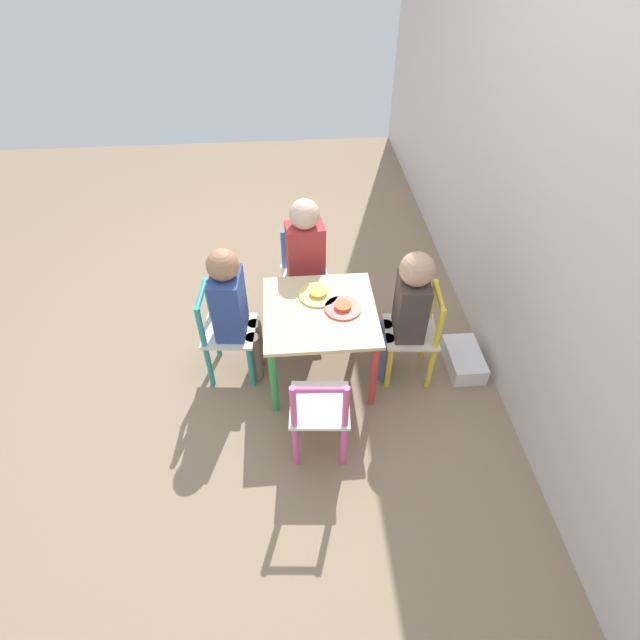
{
  "coord_description": "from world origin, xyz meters",
  "views": [
    {
      "loc": [
        1.79,
        -0.14,
        2.05
      ],
      "look_at": [
        0.0,
        0.0,
        0.37
      ],
      "focal_mm": 28.0,
      "sensor_mm": 36.0,
      "label": 1
    }
  ],
  "objects_px": {
    "chair_blue": "(305,277)",
    "chair_pink": "(320,412)",
    "kids_table": "(320,320)",
    "child_left": "(306,255)",
    "child_back": "(407,307)",
    "storage_bin": "(464,359)",
    "chair_yellow": "(415,335)",
    "plate_left": "(318,294)",
    "chair_teal": "(226,334)",
    "plate_back": "(343,308)",
    "child_front": "(233,306)"
  },
  "relations": [
    {
      "from": "chair_blue",
      "to": "chair_pink",
      "type": "distance_m",
      "value": 0.96
    },
    {
      "from": "kids_table",
      "to": "child_left",
      "type": "relative_size",
      "value": 0.69
    },
    {
      "from": "child_back",
      "to": "storage_bin",
      "type": "distance_m",
      "value": 0.55
    },
    {
      "from": "chair_yellow",
      "to": "chair_blue",
      "type": "xyz_separation_m",
      "value": [
        -0.52,
        -0.53,
        0.0
      ]
    },
    {
      "from": "child_back",
      "to": "storage_bin",
      "type": "height_order",
      "value": "child_back"
    },
    {
      "from": "storage_bin",
      "to": "child_left",
      "type": "bearing_deg",
      "value": -118.49
    },
    {
      "from": "kids_table",
      "to": "storage_bin",
      "type": "xyz_separation_m",
      "value": [
        0.03,
        0.78,
        -0.32
      ]
    },
    {
      "from": "chair_pink",
      "to": "chair_blue",
      "type": "bearing_deg",
      "value": -84.7
    },
    {
      "from": "chair_blue",
      "to": "plate_left",
      "type": "xyz_separation_m",
      "value": [
        0.37,
        0.05,
        0.18
      ]
    },
    {
      "from": "child_back",
      "to": "child_left",
      "type": "bearing_deg",
      "value": -129.71
    },
    {
      "from": "kids_table",
      "to": "plate_left",
      "type": "distance_m",
      "value": 0.14
    },
    {
      "from": "child_left",
      "to": "chair_yellow",
      "type": "bearing_deg",
      "value": -47.13
    },
    {
      "from": "chair_blue",
      "to": "child_left",
      "type": "distance_m",
      "value": 0.21
    },
    {
      "from": "chair_teal",
      "to": "child_back",
      "type": "xyz_separation_m",
      "value": [
        0.08,
        0.9,
        0.19
      ]
    },
    {
      "from": "chair_teal",
      "to": "plate_left",
      "type": "height_order",
      "value": "chair_teal"
    },
    {
      "from": "child_left",
      "to": "storage_bin",
      "type": "relative_size",
      "value": 2.67
    },
    {
      "from": "chair_pink",
      "to": "child_left",
      "type": "bearing_deg",
      "value": -85.06
    },
    {
      "from": "chair_blue",
      "to": "plate_back",
      "type": "distance_m",
      "value": 0.54
    },
    {
      "from": "child_back",
      "to": "plate_left",
      "type": "relative_size",
      "value": 3.88
    },
    {
      "from": "child_left",
      "to": "plate_left",
      "type": "relative_size",
      "value": 3.99
    },
    {
      "from": "chair_teal",
      "to": "child_left",
      "type": "xyz_separation_m",
      "value": [
        -0.37,
        0.44,
        0.2
      ]
    },
    {
      "from": "child_back",
      "to": "plate_left",
      "type": "xyz_separation_m",
      "value": [
        -0.15,
        -0.42,
        -0.02
      ]
    },
    {
      "from": "chair_teal",
      "to": "child_front",
      "type": "distance_m",
      "value": 0.2
    },
    {
      "from": "child_front",
      "to": "plate_back",
      "type": "xyz_separation_m",
      "value": [
        0.04,
        0.53,
        -0.01
      ]
    },
    {
      "from": "chair_yellow",
      "to": "chair_blue",
      "type": "bearing_deg",
      "value": -129.68
    },
    {
      "from": "kids_table",
      "to": "child_left",
      "type": "bearing_deg",
      "value": -174.12
    },
    {
      "from": "chair_teal",
      "to": "storage_bin",
      "type": "relative_size",
      "value": 1.82
    },
    {
      "from": "kids_table",
      "to": "child_front",
      "type": "xyz_separation_m",
      "value": [
        -0.04,
        -0.42,
        0.09
      ]
    },
    {
      "from": "chair_blue",
      "to": "chair_teal",
      "type": "bearing_deg",
      "value": -140.62
    },
    {
      "from": "kids_table",
      "to": "plate_back",
      "type": "bearing_deg",
      "value": 90.0
    },
    {
      "from": "storage_bin",
      "to": "chair_blue",
      "type": "bearing_deg",
      "value": -121.44
    },
    {
      "from": "kids_table",
      "to": "child_left",
      "type": "xyz_separation_m",
      "value": [
        -0.42,
        -0.04,
        0.1
      ]
    },
    {
      "from": "plate_left",
      "to": "chair_blue",
      "type": "bearing_deg",
      "value": -172.36
    },
    {
      "from": "chair_yellow",
      "to": "chair_pink",
      "type": "relative_size",
      "value": 1.0
    },
    {
      "from": "chair_yellow",
      "to": "chair_pink",
      "type": "distance_m",
      "value": 0.68
    },
    {
      "from": "child_front",
      "to": "plate_left",
      "type": "height_order",
      "value": "child_front"
    },
    {
      "from": "chair_pink",
      "to": "plate_back",
      "type": "height_order",
      "value": "chair_pink"
    },
    {
      "from": "chair_pink",
      "to": "child_back",
      "type": "relative_size",
      "value": 0.7
    },
    {
      "from": "child_front",
      "to": "chair_teal",
      "type": "bearing_deg",
      "value": 90.0
    },
    {
      "from": "chair_yellow",
      "to": "child_back",
      "type": "xyz_separation_m",
      "value": [
        -0.01,
        -0.06,
        0.19
      ]
    },
    {
      "from": "chair_teal",
      "to": "child_front",
      "type": "height_order",
      "value": "child_front"
    },
    {
      "from": "chair_teal",
      "to": "plate_left",
      "type": "bearing_deg",
      "value": -76.73
    },
    {
      "from": "child_front",
      "to": "plate_back",
      "type": "bearing_deg",
      "value": -88.88
    },
    {
      "from": "chair_pink",
      "to": "chair_yellow",
      "type": "bearing_deg",
      "value": -135.02
    },
    {
      "from": "child_back",
      "to": "child_front",
      "type": "xyz_separation_m",
      "value": [
        -0.07,
        -0.84,
        -0.0
      ]
    },
    {
      "from": "plate_back",
      "to": "plate_left",
      "type": "height_order",
      "value": "same"
    },
    {
      "from": "chair_blue",
      "to": "kids_table",
      "type": "bearing_deg",
      "value": -90.0
    },
    {
      "from": "child_front",
      "to": "chair_blue",
      "type": "bearing_deg",
      "value": -34.65
    },
    {
      "from": "chair_blue",
      "to": "child_left",
      "type": "height_order",
      "value": "child_left"
    },
    {
      "from": "child_left",
      "to": "child_front",
      "type": "xyz_separation_m",
      "value": [
        0.38,
        -0.37,
        -0.01
      ]
    }
  ]
}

